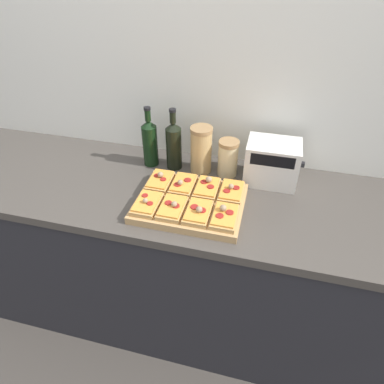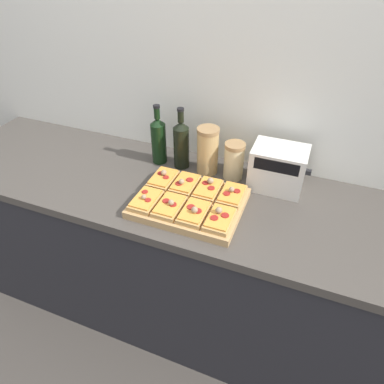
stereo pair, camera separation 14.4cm
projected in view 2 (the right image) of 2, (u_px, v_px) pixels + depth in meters
ground_plane at (173, 362)px, 1.85m from camera, size 12.00×12.00×0.00m
wall_back at (223, 95)px, 1.59m from camera, size 6.00×0.06×2.50m
kitchen_counter at (195, 262)px, 1.81m from camera, size 2.63×0.67×0.93m
cutting_board at (189, 203)px, 1.44m from camera, size 0.44×0.35×0.03m
pizza_slice_back_left at (163, 178)px, 1.53m from camera, size 0.10×0.15×0.05m
pizza_slice_back_midleft at (185, 184)px, 1.49m from camera, size 0.10×0.15×0.05m
pizza_slice_back_midright at (208, 189)px, 1.46m from camera, size 0.10×0.15×0.06m
pizza_slice_back_right at (232, 194)px, 1.43m from camera, size 0.10×0.15×0.05m
pizza_slice_front_left at (146, 200)px, 1.40m from camera, size 0.10×0.15×0.05m
pizza_slice_front_midleft at (170, 206)px, 1.37m from camera, size 0.10×0.15×0.05m
pizza_slice_front_midright at (194, 212)px, 1.34m from camera, size 0.10×0.15×0.05m
pizza_slice_front_right at (220, 219)px, 1.31m from camera, size 0.10×0.15×0.05m
olive_oil_bottle at (159, 140)px, 1.66m from camera, size 0.07×0.07×0.30m
wine_bottle at (181, 144)px, 1.62m from camera, size 0.07×0.07×0.30m
grain_jar_tall at (208, 151)px, 1.59m from camera, size 0.10×0.10×0.23m
grain_jar_short at (234, 161)px, 1.57m from camera, size 0.09×0.09×0.18m
toaster_oven at (278, 168)px, 1.50m from camera, size 0.26×0.17×0.20m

